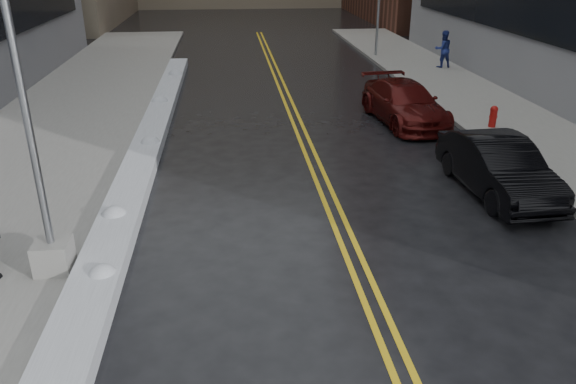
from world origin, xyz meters
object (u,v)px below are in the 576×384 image
object	(u,v)px
lamppost	(33,151)
pedestrian_east	(443,49)
car_maroon	(405,103)
car_black	(498,167)
fire_hydrant	(493,115)

from	to	relation	value
lamppost	pedestrian_east	world-z (taller)	lamppost
pedestrian_east	car_maroon	distance (m)	10.00
lamppost	car_black	distance (m)	10.64
car_black	lamppost	bearing A→B (deg)	-166.17
car_maroon	fire_hydrant	bearing A→B (deg)	-32.08
fire_hydrant	car_black	bearing A→B (deg)	-113.79
lamppost	car_maroon	world-z (taller)	lamppost
car_black	pedestrian_east	bearing A→B (deg)	72.27
car_maroon	pedestrian_east	bearing A→B (deg)	56.58
lamppost	car_black	world-z (taller)	lamppost
pedestrian_east	car_black	size ratio (longest dim) A/B	0.42
fire_hydrant	car_black	distance (m)	5.55
pedestrian_east	fire_hydrant	bearing A→B (deg)	74.73
lamppost	fire_hydrant	distance (m)	14.81
lamppost	pedestrian_east	xyz separation A→B (m)	(14.25, 18.18, -1.48)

